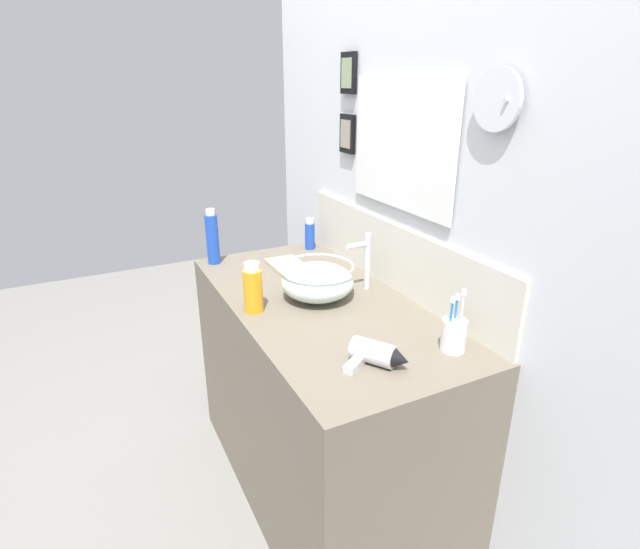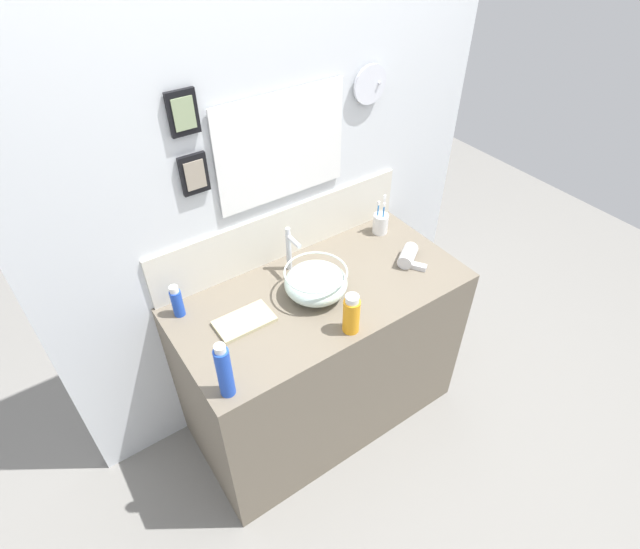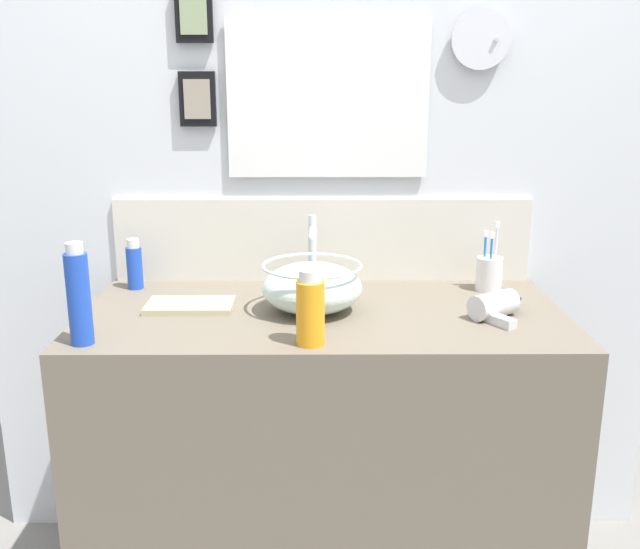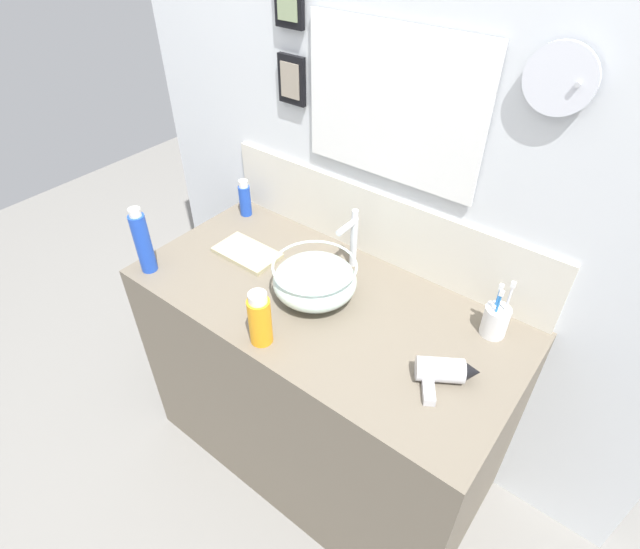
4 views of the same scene
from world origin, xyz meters
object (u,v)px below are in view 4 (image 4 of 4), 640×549
at_px(glass_bowl_sink, 314,281).
at_px(soap_dispenser, 260,319).
at_px(hand_towel, 247,253).
at_px(toothbrush_cup, 495,320).
at_px(hair_drier, 445,372).
at_px(faucet, 352,237).
at_px(lotion_bottle, 245,199).
at_px(spray_bottle, 143,242).

height_order(glass_bowl_sink, soap_dispenser, soap_dispenser).
bearing_deg(glass_bowl_sink, hand_towel, 174.80).
distance_m(toothbrush_cup, hand_towel, 0.85).
height_order(hair_drier, hand_towel, hair_drier).
distance_m(faucet, lotion_bottle, 0.52).
height_order(glass_bowl_sink, faucet, faucet).
relative_size(toothbrush_cup, hand_towel, 0.87).
height_order(toothbrush_cup, soap_dispenser, toothbrush_cup).
bearing_deg(hair_drier, soap_dispenser, -158.14).
bearing_deg(lotion_bottle, glass_bowl_sink, -23.06).
distance_m(hair_drier, spray_bottle, 1.03).
xyz_separation_m(spray_bottle, hand_towel, (0.20, 0.26, -0.11)).
bearing_deg(hand_towel, spray_bottle, -127.71).
xyz_separation_m(hair_drier, soap_dispenser, (-0.48, -0.19, 0.05)).
xyz_separation_m(glass_bowl_sink, toothbrush_cup, (0.51, 0.20, -0.02)).
xyz_separation_m(hair_drier, toothbrush_cup, (0.03, 0.24, 0.02)).
relative_size(lotion_bottle, hand_towel, 0.64).
xyz_separation_m(toothbrush_cup, hand_towel, (-0.84, -0.17, -0.04)).
bearing_deg(hand_towel, soap_dispenser, -39.68).
bearing_deg(spray_bottle, toothbrush_cup, 22.54).
bearing_deg(toothbrush_cup, hand_towel, -168.59).
relative_size(glass_bowl_sink, lotion_bottle, 1.78).
xyz_separation_m(faucet, hair_drier, (0.48, -0.25, -0.09)).
relative_size(glass_bowl_sink, faucet, 1.20).
xyz_separation_m(glass_bowl_sink, hair_drier, (0.48, -0.05, -0.04)).
bearing_deg(hand_towel, lotion_bottle, 135.08).
bearing_deg(hair_drier, glass_bowl_sink, 174.51).
distance_m(hair_drier, hand_towel, 0.81).
bearing_deg(glass_bowl_sink, toothbrush_cup, 21.24).
relative_size(glass_bowl_sink, soap_dispenser, 1.48).
bearing_deg(hand_towel, hair_drier, -5.37).
xyz_separation_m(hair_drier, hand_towel, (-0.80, 0.08, -0.02)).
xyz_separation_m(faucet, lotion_bottle, (-0.52, 0.02, -0.05)).
height_order(faucet, lotion_bottle, faucet).
bearing_deg(soap_dispenser, hair_drier, 21.86).
height_order(lotion_bottle, hand_towel, lotion_bottle).
bearing_deg(toothbrush_cup, lotion_bottle, 178.79).
xyz_separation_m(faucet, hand_towel, (-0.33, -0.17, -0.12)).
bearing_deg(spray_bottle, hand_towel, 52.29).
xyz_separation_m(toothbrush_cup, soap_dispenser, (-0.51, -0.44, 0.03)).
bearing_deg(glass_bowl_sink, faucet, 90.00).
relative_size(glass_bowl_sink, hair_drier, 1.41).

